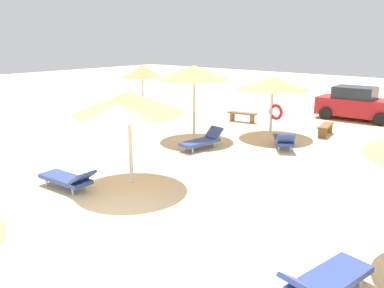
{
  "coord_description": "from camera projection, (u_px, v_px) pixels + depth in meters",
  "views": [
    {
      "loc": [
        7.27,
        -5.56,
        4.21
      ],
      "look_at": [
        0.0,
        3.0,
        1.2
      ],
      "focal_mm": 37.37,
      "sensor_mm": 36.0,
      "label": 1
    }
  ],
  "objects": [
    {
      "name": "bench_1",
      "position": [
        326.0,
        128.0,
        17.6
      ],
      "size": [
        0.65,
        1.55,
        0.49
      ],
      "color": "brown",
      "rests_on": "ground"
    },
    {
      "name": "lounger_4",
      "position": [
        143.0,
        104.0,
        24.03
      ],
      "size": [
        1.21,
        1.95,
        0.81
      ],
      "color": "#33478C",
      "rests_on": "ground"
    },
    {
      "name": "parasol_1",
      "position": [
        194.0,
        73.0,
        16.67
      ],
      "size": [
        3.07,
        3.07,
        3.09
      ],
      "color": "silver",
      "rests_on": "ground"
    },
    {
      "name": "parked_car",
      "position": [
        357.0,
        104.0,
        20.92
      ],
      "size": [
        4.09,
        2.16,
        1.72
      ],
      "color": "#B21E23",
      "rests_on": "ground"
    },
    {
      "name": "lounger_2",
      "position": [
        68.0,
        179.0,
        11.37
      ],
      "size": [
        1.94,
        0.77,
        0.68
      ],
      "color": "#33478C",
      "rests_on": "ground"
    },
    {
      "name": "parasol_4",
      "position": [
        142.0,
        71.0,
        21.42
      ],
      "size": [
        2.28,
        2.28,
        2.79
      ],
      "color": "silver",
      "rests_on": "ground"
    },
    {
      "name": "parasol_2",
      "position": [
        129.0,
        103.0,
        11.36
      ],
      "size": [
        3.17,
        3.17,
        2.73
      ],
      "color": "silver",
      "rests_on": "ground"
    },
    {
      "name": "ground_plane",
      "position": [
        112.0,
        216.0,
        9.73
      ],
      "size": [
        80.0,
        80.0,
        0.0
      ],
      "primitive_type": "plane",
      "color": "beige"
    },
    {
      "name": "lounger_3",
      "position": [
        284.0,
        140.0,
        15.64
      ],
      "size": [
        1.57,
        1.9,
        0.78
      ],
      "color": "#33478C",
      "rests_on": "ground"
    },
    {
      "name": "parasol_3",
      "position": [
        273.0,
        83.0,
        17.16
      ],
      "size": [
        3.13,
        3.13,
        2.58
      ],
      "color": "silver",
      "rests_on": "ground"
    },
    {
      "name": "lounger_0",
      "position": [
        326.0,
        280.0,
        6.62
      ],
      "size": [
        0.99,
        1.99,
        0.67
      ],
      "color": "#33478C",
      "rests_on": "ground"
    },
    {
      "name": "bench_0",
      "position": [
        242.0,
        115.0,
        20.45
      ],
      "size": [
        1.55,
        0.66,
        0.49
      ],
      "color": "brown",
      "rests_on": "ground"
    },
    {
      "name": "lounger_1",
      "position": [
        202.0,
        140.0,
        15.54
      ],
      "size": [
        0.84,
        1.93,
        0.75
      ],
      "color": "#33478C",
      "rests_on": "ground"
    }
  ]
}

